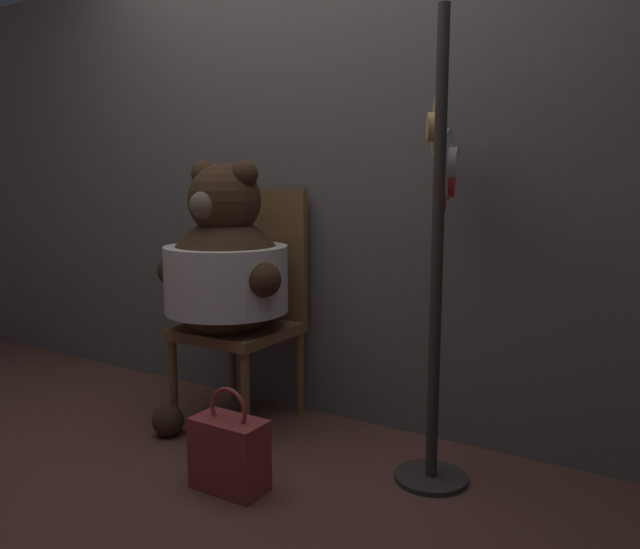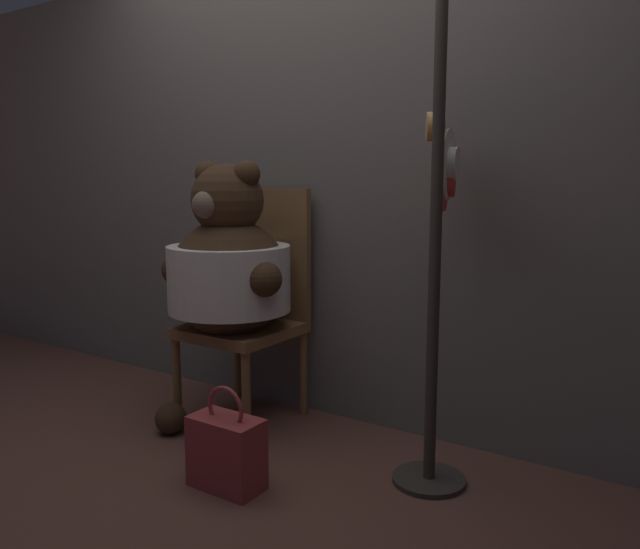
{
  "view_description": "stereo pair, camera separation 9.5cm",
  "coord_description": "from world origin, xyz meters",
  "px_view_note": "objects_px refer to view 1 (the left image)",
  "views": [
    {
      "loc": [
        1.62,
        -1.96,
        1.14
      ],
      "look_at": [
        0.3,
        0.2,
        0.76
      ],
      "focal_mm": 35.0,
      "sensor_mm": 36.0,
      "label": 1
    },
    {
      "loc": [
        1.7,
        -1.91,
        1.14
      ],
      "look_at": [
        0.3,
        0.2,
        0.76
      ],
      "focal_mm": 35.0,
      "sensor_mm": 36.0,
      "label": 2
    }
  ],
  "objects_px": {
    "chair": "(249,301)",
    "handbag_on_ground": "(229,453)",
    "teddy_bear": "(225,271)",
    "hat_display_rack": "(439,243)"
  },
  "relations": [
    {
      "from": "chair",
      "to": "handbag_on_ground",
      "type": "relative_size",
      "value": 2.79
    },
    {
      "from": "teddy_bear",
      "to": "handbag_on_ground",
      "type": "height_order",
      "value": "teddy_bear"
    },
    {
      "from": "chair",
      "to": "teddy_bear",
      "type": "bearing_deg",
      "value": -88.52
    },
    {
      "from": "teddy_bear",
      "to": "hat_display_rack",
      "type": "xyz_separation_m",
      "value": [
        0.99,
        0.07,
        0.17
      ]
    },
    {
      "from": "chair",
      "to": "hat_display_rack",
      "type": "height_order",
      "value": "hat_display_rack"
    },
    {
      "from": "handbag_on_ground",
      "to": "teddy_bear",
      "type": "bearing_deg",
      "value": 130.18
    },
    {
      "from": "teddy_bear",
      "to": "hat_display_rack",
      "type": "relative_size",
      "value": 0.7
    },
    {
      "from": "chair",
      "to": "teddy_bear",
      "type": "distance_m",
      "value": 0.25
    },
    {
      "from": "hat_display_rack",
      "to": "handbag_on_ground",
      "type": "distance_m",
      "value": 1.11
    },
    {
      "from": "handbag_on_ground",
      "to": "hat_display_rack",
      "type": "bearing_deg",
      "value": 42.61
    }
  ]
}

